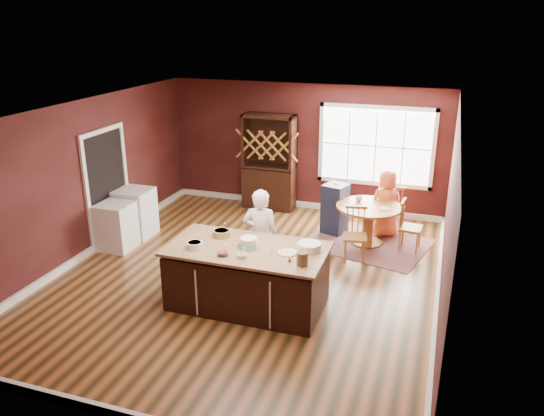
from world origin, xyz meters
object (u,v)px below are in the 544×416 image
Objects in this scene: chair_east at (411,226)px; high_chair at (335,208)px; toddler at (333,193)px; hutch at (269,162)px; seated_woman at (386,203)px; dining_table at (368,217)px; washer at (116,226)px; dryer at (135,213)px; chair_north at (394,207)px; kitchen_island at (247,278)px; layer_cake at (249,242)px; chair_south at (355,235)px; baker at (261,237)px.

high_chair is (-1.47, 0.38, 0.04)m from chair_east.
hutch is (-1.61, 0.94, 0.22)m from toddler.
dining_table is at bearing 34.52° from seated_woman.
washer is 0.93× the size of dryer.
dryer is at bearing 19.53° from chair_north.
kitchen_island is 1.10× the size of hutch.
toddler is (0.57, 3.12, 0.37)m from kitchen_island.
chair_east is 3.62× the size of toddler.
layer_cake is at bearing -115.50° from dining_table.
seated_woman is 2.75m from hutch.
chair_east is 5.31m from washer.
chair_south reaches higher than dining_table.
kitchen_island is 2.65× the size of washer.
layer_cake reaches higher than chair_north.
layer_cake is 3.61m from seated_woman.
hutch is at bearing -11.95° from chair_north.
dryer is (-4.29, -1.01, -0.07)m from dining_table.
chair_east is 0.78m from seated_woman.
seated_woman is 4.79m from dryer.
chair_north is 5.26m from washer.
dryer is at bearing -166.76° from dining_table.
hutch is (-3.13, 1.33, 0.56)m from chair_east.
washer is at bearing -4.27° from seated_woman.
dryer is at bearing -11.21° from seated_woman.
chair_east is 1.10× the size of washer.
seated_woman is at bearing 27.11° from high_chair.
dryer is (0.00, 0.64, 0.03)m from washer.
hutch is at bearing 167.36° from high_chair.
toddler reaches higher than dining_table.
seated_woman is 5.03m from washer.
high_chair is (0.62, 3.11, 0.07)m from kitchen_island.
seated_woman reaches higher than washer.
toddler is (-0.75, 0.35, 0.28)m from dining_table.
chair_east is 0.92m from chair_north.
layer_cake reaches higher than chair_south.
layer_cake is at bearing 147.87° from chair_east.
layer_cake is 0.17× the size of hutch.
chair_south is 1.11× the size of washer.
layer_cake is 0.26× the size of seated_woman.
chair_south is (1.27, 1.26, -0.30)m from baker.
chair_south is (1.21, 1.99, 0.04)m from kitchen_island.
chair_east is 1.02× the size of dryer.
toddler is at bearing 108.74° from chair_south.
washer is at bearing 26.04° from chair_north.
chair_south is 1.35m from seated_woman.
seated_woman is 1.28× the size of high_chair.
seated_woman reaches higher than layer_cake.
chair_north is 0.48× the size of hutch.
chair_south is 0.97× the size of chair_north.
kitchen_island is 3.64m from seated_woman.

